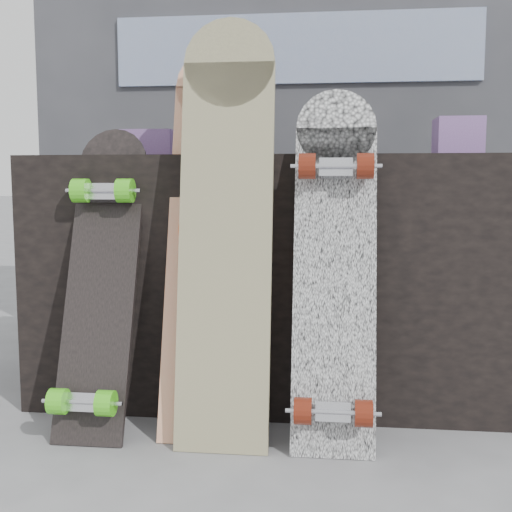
# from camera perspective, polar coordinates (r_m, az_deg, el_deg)

# --- Properties ---
(ground) EXTENTS (60.00, 60.00, 0.00)m
(ground) POSITION_cam_1_polar(r_m,az_deg,el_deg) (1.81, 1.08, -16.88)
(ground) COLOR slate
(ground) RESTS_ON ground
(vendor_table) EXTENTS (1.60, 0.60, 0.80)m
(vendor_table) POSITION_cam_1_polar(r_m,az_deg,el_deg) (2.18, 2.36, -1.84)
(vendor_table) COLOR black
(vendor_table) RESTS_ON ground
(booth) EXTENTS (2.40, 0.22, 2.20)m
(booth) POSITION_cam_1_polar(r_m,az_deg,el_deg) (3.03, 3.64, 13.84)
(booth) COLOR #36363B
(booth) RESTS_ON ground
(merch_box_purple) EXTENTS (0.18, 0.12, 0.10)m
(merch_box_purple) POSITION_cam_1_polar(r_m,az_deg,el_deg) (2.32, -9.50, 9.73)
(merch_box_purple) COLOR #6D3F81
(merch_box_purple) RESTS_ON vendor_table
(merch_box_small) EXTENTS (0.14, 0.14, 0.12)m
(merch_box_small) POSITION_cam_1_polar(r_m,az_deg,el_deg) (2.15, 17.50, 10.04)
(merch_box_small) COLOR #6D3F81
(merch_box_small) RESTS_ON vendor_table
(merch_box_flat) EXTENTS (0.22, 0.10, 0.06)m
(merch_box_flat) POSITION_cam_1_polar(r_m,az_deg,el_deg) (2.25, 7.07, 9.35)
(merch_box_flat) COLOR #D1B78C
(merch_box_flat) RESTS_ON vendor_table
(longboard_geisha) EXTENTS (0.26, 0.34, 1.14)m
(longboard_geisha) POSITION_cam_1_polar(r_m,az_deg,el_deg) (1.87, -3.85, 2.91)
(longboard_geisha) COLOR beige
(longboard_geisha) RESTS_ON ground
(longboard_celtic) EXTENTS (0.26, 0.22, 1.18)m
(longboard_celtic) POSITION_cam_1_polar(r_m,az_deg,el_deg) (1.75, -2.69, 3.50)
(longboard_celtic) COLOR beige
(longboard_celtic) RESTS_ON ground
(longboard_cascadia) EXTENTS (0.22, 0.31, 0.98)m
(longboard_cascadia) POSITION_cam_1_polar(r_m,az_deg,el_deg) (1.74, 7.01, -0.59)
(longboard_cascadia) COLOR white
(longboard_cascadia) RESTS_ON ground
(skateboard_dark) EXTENTS (0.20, 0.38, 0.88)m
(skateboard_dark) POSITION_cam_1_polar(r_m,az_deg,el_deg) (1.90, -13.64, -1.63)
(skateboard_dark) COLOR black
(skateboard_dark) RESTS_ON ground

